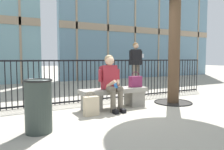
{
  "coord_description": "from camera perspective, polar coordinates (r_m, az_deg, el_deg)",
  "views": [
    {
      "loc": [
        -2.38,
        -4.27,
        1.13
      ],
      "look_at": [
        0.0,
        0.1,
        0.75
      ],
      "focal_mm": 34.69,
      "sensor_mm": 36.0,
      "label": 1
    }
  ],
  "objects": [
    {
      "name": "ground_plane",
      "position": [
        5.02,
        0.55,
        -8.65
      ],
      "size": [
        60.0,
        60.0,
        0.0
      ],
      "primitive_type": "plane",
      "color": "#A8A091"
    },
    {
      "name": "stone_bench",
      "position": [
        4.97,
        0.55,
        -5.59
      ],
      "size": [
        1.6,
        0.44,
        0.45
      ],
      "color": "gray",
      "rests_on": "ground"
    },
    {
      "name": "seated_person_with_phone",
      "position": [
        4.73,
        -0.23,
        -1.45
      ],
      "size": [
        0.52,
        0.66,
        1.21
      ],
      "color": "#6B6051",
      "rests_on": "ground"
    },
    {
      "name": "handbag_on_bench",
      "position": [
        5.22,
        6.18,
        -1.64
      ],
      "size": [
        0.3,
        0.14,
        0.37
      ],
      "color": "#7A234C",
      "rests_on": "stone_bench"
    },
    {
      "name": "shopping_bag",
      "position": [
        4.33,
        -5.52,
        -8.09
      ],
      "size": [
        0.3,
        0.13,
        0.48
      ],
      "color": "beige",
      "rests_on": "ground"
    },
    {
      "name": "bystander_at_railing",
      "position": [
        7.89,
        6.28,
        3.39
      ],
      "size": [
        0.55,
        0.39,
        1.71
      ],
      "color": "#6B6051",
      "rests_on": "ground"
    },
    {
      "name": "plaza_railing",
      "position": [
        5.75,
        -3.98,
        -1.38
      ],
      "size": [
        7.7,
        0.04,
        1.1
      ],
      "color": "black",
      "rests_on": "ground"
    },
    {
      "name": "trash_can",
      "position": [
        3.5,
        -18.83,
        -7.63
      ],
      "size": [
        0.43,
        0.43,
        0.82
      ],
      "color": "#2D3833",
      "rests_on": "ground"
    },
    {
      "name": "building_facade_right",
      "position": [
        13.86,
        8.85,
        18.42
      ],
      "size": [
        10.64,
        0.43,
        9.0
      ],
      "color": "slate",
      "rests_on": "ground"
    }
  ]
}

